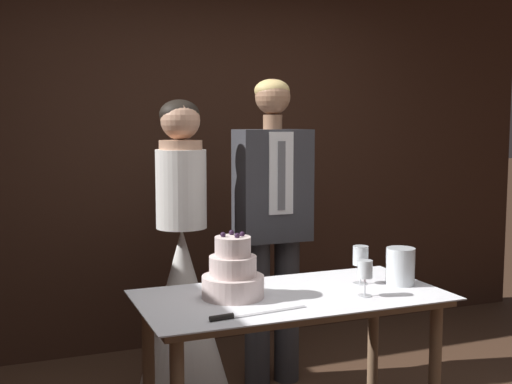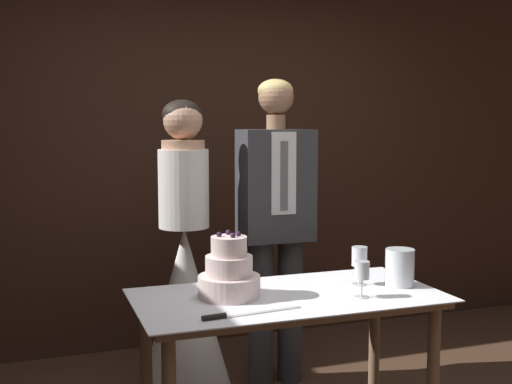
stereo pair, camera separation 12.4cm
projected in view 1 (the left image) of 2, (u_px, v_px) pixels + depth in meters
wall_back at (193, 151)px, 4.48m from camera, size 5.54×0.12×2.71m
cake_table at (291, 316)px, 2.89m from camera, size 1.38×0.70×0.78m
tiered_cake at (233, 274)px, 2.82m from camera, size 0.28×0.28×0.29m
cake_knife at (241, 315)px, 2.54m from camera, size 0.44×0.07×0.02m
wine_glass_near at (361, 258)px, 3.06m from camera, size 0.07×0.07×0.18m
wine_glass_middle at (365, 271)px, 2.84m from camera, size 0.07×0.07×0.16m
hurricane_candle at (400, 267)px, 3.05m from camera, size 0.14×0.14×0.18m
bride at (182, 289)px, 3.59m from camera, size 0.54×0.54×1.68m
groom at (272, 216)px, 3.75m from camera, size 0.42×0.25×1.80m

